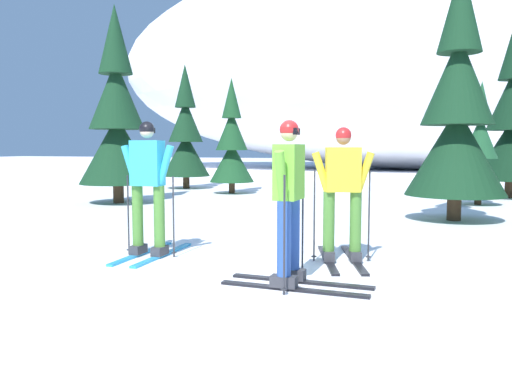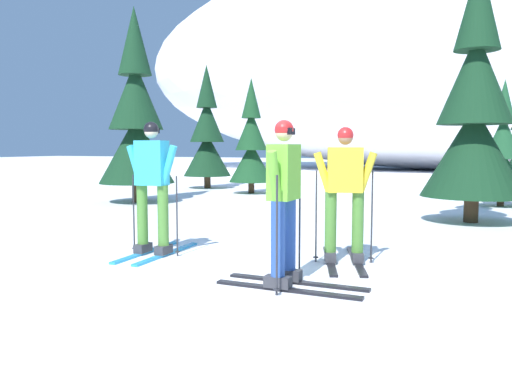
{
  "view_description": "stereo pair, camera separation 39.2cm",
  "coord_description": "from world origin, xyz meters",
  "px_view_note": "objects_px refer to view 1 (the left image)",
  "views": [
    {
      "loc": [
        2.3,
        -5.38,
        1.52
      ],
      "look_at": [
        0.15,
        0.69,
        0.95
      ],
      "focal_mm": 36.36,
      "sensor_mm": 36.0,
      "label": 1
    },
    {
      "loc": [
        2.66,
        -5.23,
        1.52
      ],
      "look_at": [
        0.15,
        0.69,
        0.95
      ],
      "focal_mm": 36.36,
      "sensor_mm": 36.0,
      "label": 2
    }
  ],
  "objects_px": {
    "pine_tree_far_left": "(186,137)",
    "skier_yellow_jacket": "(343,192)",
    "pine_tree_left": "(117,121)",
    "pine_tree_center_left": "(232,145)",
    "pine_tree_center": "(457,114)",
    "pine_tree_center_right": "(480,154)",
    "skier_lime_jacket": "(289,199)",
    "skier_cyan_jacket": "(148,185)"
  },
  "relations": [
    {
      "from": "pine_tree_center_left",
      "to": "pine_tree_center_right",
      "type": "distance_m",
      "value": 7.37
    },
    {
      "from": "pine_tree_far_left",
      "to": "pine_tree_center_right",
      "type": "distance_m",
      "value": 9.92
    },
    {
      "from": "skier_cyan_jacket",
      "to": "pine_tree_far_left",
      "type": "distance_m",
      "value": 11.8
    },
    {
      "from": "pine_tree_center_right",
      "to": "pine_tree_far_left",
      "type": "bearing_deg",
      "value": 166.9
    },
    {
      "from": "skier_yellow_jacket",
      "to": "pine_tree_center",
      "type": "relative_size",
      "value": 0.34
    },
    {
      "from": "skier_cyan_jacket",
      "to": "pine_tree_center_right",
      "type": "distance_m",
      "value": 9.69
    },
    {
      "from": "pine_tree_left",
      "to": "skier_lime_jacket",
      "type": "bearing_deg",
      "value": -44.5
    },
    {
      "from": "pine_tree_far_left",
      "to": "pine_tree_center_left",
      "type": "height_order",
      "value": "pine_tree_far_left"
    },
    {
      "from": "skier_lime_jacket",
      "to": "skier_yellow_jacket",
      "type": "bearing_deg",
      "value": 76.4
    },
    {
      "from": "skier_yellow_jacket",
      "to": "skier_cyan_jacket",
      "type": "xyz_separation_m",
      "value": [
        -2.57,
        -0.54,
        0.05
      ]
    },
    {
      "from": "skier_cyan_jacket",
      "to": "skier_lime_jacket",
      "type": "xyz_separation_m",
      "value": [
        2.24,
        -0.83,
        -0.04
      ]
    },
    {
      "from": "skier_lime_jacket",
      "to": "pine_tree_left",
      "type": "distance_m",
      "value": 9.35
    },
    {
      "from": "skier_yellow_jacket",
      "to": "pine_tree_center",
      "type": "height_order",
      "value": "pine_tree_center"
    },
    {
      "from": "pine_tree_center_left",
      "to": "pine_tree_center_right",
      "type": "bearing_deg",
      "value": -7.14
    },
    {
      "from": "pine_tree_center_left",
      "to": "skier_yellow_jacket",
      "type": "bearing_deg",
      "value": -59.72
    },
    {
      "from": "skier_yellow_jacket",
      "to": "pine_tree_center_right",
      "type": "distance_m",
      "value": 8.21
    },
    {
      "from": "pine_tree_center",
      "to": "pine_tree_center_right",
      "type": "relative_size",
      "value": 1.62
    },
    {
      "from": "pine_tree_far_left",
      "to": "pine_tree_center",
      "type": "distance_m",
      "value": 10.56
    },
    {
      "from": "skier_cyan_jacket",
      "to": "pine_tree_left",
      "type": "relative_size",
      "value": 0.35
    },
    {
      "from": "skier_cyan_jacket",
      "to": "pine_tree_left",
      "type": "bearing_deg",
      "value": 127.61
    },
    {
      "from": "pine_tree_far_left",
      "to": "pine_tree_left",
      "type": "xyz_separation_m",
      "value": [
        0.55,
        -5.03,
        0.33
      ]
    },
    {
      "from": "pine_tree_center",
      "to": "pine_tree_center_right",
      "type": "height_order",
      "value": "pine_tree_center"
    },
    {
      "from": "pine_tree_left",
      "to": "pine_tree_center",
      "type": "height_order",
      "value": "pine_tree_left"
    },
    {
      "from": "pine_tree_far_left",
      "to": "pine_tree_left",
      "type": "distance_m",
      "value": 5.07
    },
    {
      "from": "skier_cyan_jacket",
      "to": "pine_tree_center",
      "type": "distance_m",
      "value": 6.66
    },
    {
      "from": "skier_cyan_jacket",
      "to": "pine_tree_center_left",
      "type": "distance_m",
      "value": 9.73
    },
    {
      "from": "skier_lime_jacket",
      "to": "pine_tree_far_left",
      "type": "height_order",
      "value": "pine_tree_far_left"
    },
    {
      "from": "pine_tree_left",
      "to": "pine_tree_center_left",
      "type": "distance_m",
      "value": 4.16
    },
    {
      "from": "pine_tree_far_left",
      "to": "skier_yellow_jacket",
      "type": "bearing_deg",
      "value": -53.6
    },
    {
      "from": "pine_tree_far_left",
      "to": "pine_tree_center_right",
      "type": "relative_size",
      "value": 1.4
    },
    {
      "from": "skier_yellow_jacket",
      "to": "skier_cyan_jacket",
      "type": "relative_size",
      "value": 0.96
    },
    {
      "from": "pine_tree_center_left",
      "to": "pine_tree_center",
      "type": "bearing_deg",
      "value": -32.46
    },
    {
      "from": "skier_lime_jacket",
      "to": "pine_tree_center_right",
      "type": "xyz_separation_m",
      "value": [
        2.49,
        9.28,
        0.39
      ]
    },
    {
      "from": "skier_yellow_jacket",
      "to": "pine_tree_center_left",
      "type": "bearing_deg",
      "value": 120.28
    },
    {
      "from": "skier_yellow_jacket",
      "to": "pine_tree_far_left",
      "type": "distance_m",
      "value": 12.65
    },
    {
      "from": "skier_lime_jacket",
      "to": "skier_cyan_jacket",
      "type": "bearing_deg",
      "value": 159.75
    },
    {
      "from": "skier_cyan_jacket",
      "to": "pine_tree_left",
      "type": "height_order",
      "value": "pine_tree_left"
    },
    {
      "from": "skier_cyan_jacket",
      "to": "pine_tree_center",
      "type": "height_order",
      "value": "pine_tree_center"
    },
    {
      "from": "pine_tree_left",
      "to": "pine_tree_center",
      "type": "relative_size",
      "value": 1.01
    },
    {
      "from": "pine_tree_center",
      "to": "skier_cyan_jacket",
      "type": "bearing_deg",
      "value": -128.35
    },
    {
      "from": "pine_tree_left",
      "to": "pine_tree_center",
      "type": "bearing_deg",
      "value": -3.58
    },
    {
      "from": "skier_lime_jacket",
      "to": "pine_tree_left",
      "type": "xyz_separation_m",
      "value": [
        -6.61,
        6.49,
        1.24
      ]
    }
  ]
}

